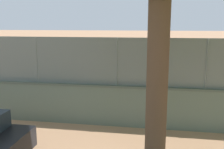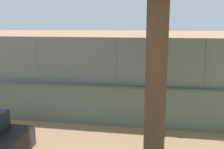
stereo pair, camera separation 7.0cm
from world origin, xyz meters
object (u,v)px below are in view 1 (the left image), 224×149
player_foreground_swinging (145,62)px  sports_ball (115,79)px  player_baseline_waiting (119,65)px  player_crossing_court (102,77)px

player_foreground_swinging → sports_ball: bearing=45.7°
player_baseline_waiting → sports_ball: bearing=82.3°
player_foreground_swinging → player_crossing_court: (2.35, 5.32, -0.16)m
player_baseline_waiting → player_foreground_swinging: 2.28m
player_baseline_waiting → player_crossing_court: 4.11m
sports_ball → player_baseline_waiting: bearing=-97.7°
player_baseline_waiting → player_crossing_court: (0.43, 4.09, -0.11)m
player_baseline_waiting → sports_ball: player_baseline_waiting is taller
player_baseline_waiting → sports_ball: 1.25m
player_foreground_swinging → sports_ball: 3.06m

